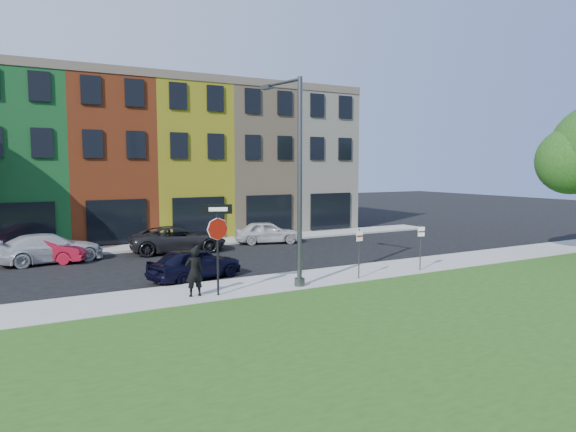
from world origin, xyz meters
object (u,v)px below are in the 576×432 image
street_lamp (296,182)px  man (194,272)px  stop_sign (218,231)px  sedan_near (195,263)px

street_lamp → man: bearing=167.1°
street_lamp → stop_sign: bearing=171.2°
stop_sign → sedan_near: 3.82m
man → street_lamp: 5.11m
man → stop_sign: bearing=161.5°
stop_sign → street_lamp: size_ratio=0.41×
sedan_near → street_lamp: street_lamp is taller
stop_sign → sedan_near: (0.29, 3.38, -1.75)m
man → sedan_near: man is taller
stop_sign → sedan_near: bearing=102.6°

